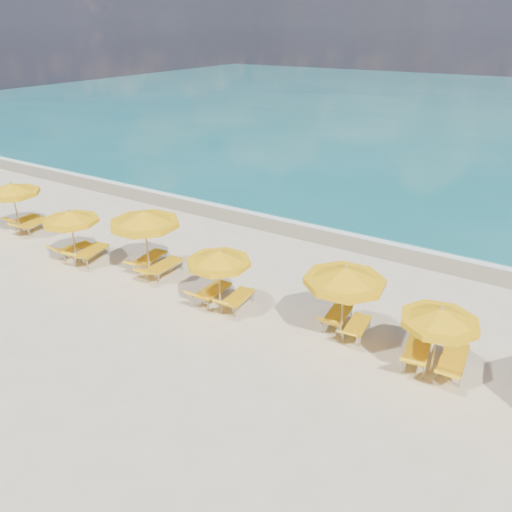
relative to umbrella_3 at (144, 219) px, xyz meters
The scene contains 23 objects.
ground_plane 4.49m from the umbrella_3, ahead, with size 120.00×120.00×0.00m, color beige.
ocean 48.02m from the umbrella_3, 85.33° to the left, with size 120.00×80.00×0.30m, color #126266.
wet_sand_band 8.49m from the umbrella_3, 61.54° to the left, with size 120.00×2.60×0.01m, color tan.
foam_line 9.18m from the umbrella_3, 63.99° to the left, with size 120.00×1.20×0.03m, color white.
whitecap_near 17.08m from the umbrella_3, 97.10° to the left, with size 14.00×0.36×0.05m, color white.
umbrella_1 7.78m from the umbrella_3, behind, with size 3.05×3.05×2.36m.
umbrella_2 3.29m from the umbrella_3, 167.43° to the right, with size 2.32×2.32×2.18m.
umbrella_3 is the anchor object (origin of this frame).
umbrella_4 3.76m from the umbrella_3, ahead, with size 2.75×2.75×2.13m.
umbrella_5 7.75m from the umbrella_3, ahead, with size 2.97×2.97×2.42m.
umbrella_6 10.51m from the umbrella_3, ahead, with size 2.32×2.32×2.07m.
lounger_1_left 8.48m from the umbrella_3, behind, with size 0.85×1.76×0.81m.
lounger_1_right 7.64m from the umbrella_3, behind, with size 0.99×2.00×0.79m.
lounger_2_left 4.21m from the umbrella_3, behind, with size 0.86×1.80×0.79m.
lounger_2_right 3.39m from the umbrella_3, behind, with size 1.06×2.10×0.88m.
lounger_3_left 2.07m from the umbrella_3, 131.38° to the left, with size 0.85×2.00×0.71m.
lounger_3_right 2.05m from the umbrella_3, 20.74° to the left, with size 0.70×2.04×0.73m.
lounger_4_left 3.78m from the umbrella_3, ahead, with size 0.66×1.87×0.84m.
lounger_4_right 4.63m from the umbrella_3, ahead, with size 0.71×1.82×0.81m.
lounger_5_left 7.67m from the umbrella_3, ahead, with size 0.78×1.86×0.85m.
lounger_5_right 8.37m from the umbrella_3, ahead, with size 0.71×1.75×0.71m.
lounger_6_left 10.21m from the umbrella_3, ahead, with size 0.91×2.04×0.89m.
lounger_6_right 11.13m from the umbrella_3, ahead, with size 0.77×2.06×0.76m.
Camera 1 is at (8.37, -11.83, 8.59)m, focal length 35.00 mm.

